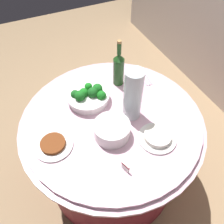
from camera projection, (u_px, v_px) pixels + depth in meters
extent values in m
plane|color=#9E7F5B|center=(112.00, 172.00, 2.00)|extent=(6.00, 6.00, 0.00)
cylinder|color=maroon|center=(112.00, 151.00, 1.74)|extent=(1.01, 1.01, 0.69)
cylinder|color=#E0B2C6|center=(112.00, 121.00, 1.48)|extent=(1.16, 1.16, 0.02)
cylinder|color=#E0B2C6|center=(112.00, 119.00, 1.46)|extent=(1.10, 1.10, 0.03)
cylinder|color=white|center=(88.00, 98.00, 1.52)|extent=(0.26, 0.26, 0.05)
cylinder|color=white|center=(88.00, 94.00, 1.50)|extent=(0.28, 0.28, 0.01)
sphere|color=#195D1E|center=(93.00, 93.00, 1.47)|extent=(0.07, 0.07, 0.07)
sphere|color=#19811E|center=(88.00, 87.00, 1.52)|extent=(0.05, 0.05, 0.05)
sphere|color=#196C1E|center=(80.00, 96.00, 1.45)|extent=(0.07, 0.07, 0.07)
sphere|color=#19731E|center=(101.00, 95.00, 1.47)|extent=(0.06, 0.06, 0.06)
sphere|color=#196B1E|center=(97.00, 89.00, 1.50)|extent=(0.07, 0.07, 0.07)
sphere|color=#195B1E|center=(75.00, 94.00, 1.48)|extent=(0.05, 0.05, 0.05)
sphere|color=#19761E|center=(84.00, 93.00, 1.48)|extent=(0.06, 0.06, 0.06)
cylinder|color=white|center=(112.00, 134.00, 1.36)|extent=(0.21, 0.21, 0.01)
cylinder|color=white|center=(112.00, 133.00, 1.35)|extent=(0.21, 0.21, 0.01)
cylinder|color=white|center=(112.00, 132.00, 1.34)|extent=(0.21, 0.21, 0.01)
cylinder|color=white|center=(112.00, 131.00, 1.33)|extent=(0.21, 0.21, 0.01)
cylinder|color=white|center=(112.00, 130.00, 1.33)|extent=(0.21, 0.21, 0.01)
cylinder|color=white|center=(112.00, 129.00, 1.32)|extent=(0.21, 0.21, 0.01)
cylinder|color=white|center=(112.00, 128.00, 1.31)|extent=(0.21, 0.21, 0.01)
cylinder|color=white|center=(112.00, 127.00, 1.30)|extent=(0.21, 0.21, 0.01)
cylinder|color=white|center=(112.00, 125.00, 1.30)|extent=(0.21, 0.21, 0.01)
cylinder|color=#1F4B1C|center=(119.00, 72.00, 1.58)|extent=(0.07, 0.07, 0.20)
cone|color=#1F4B1C|center=(119.00, 57.00, 1.49)|extent=(0.07, 0.07, 0.04)
cylinder|color=#1F4B1C|center=(119.00, 49.00, 1.44)|extent=(0.03, 0.03, 0.08)
cylinder|color=#B2844C|center=(119.00, 42.00, 1.41)|extent=(0.03, 0.03, 0.02)
cylinder|color=silver|center=(133.00, 95.00, 1.33)|extent=(0.11, 0.11, 0.34)
sphere|color=#E5B26B|center=(133.00, 112.00, 1.42)|extent=(0.06, 0.06, 0.06)
sphere|color=#E5B26B|center=(133.00, 108.00, 1.44)|extent=(0.06, 0.06, 0.06)
sphere|color=#E5B26B|center=(128.00, 110.00, 1.43)|extent=(0.06, 0.06, 0.06)
sphere|color=#72C64C|center=(135.00, 105.00, 1.38)|extent=(0.06, 0.06, 0.06)
sphere|color=#72C64C|center=(132.00, 102.00, 1.41)|extent=(0.06, 0.06, 0.06)
sphere|color=#72C64C|center=(129.00, 105.00, 1.38)|extent=(0.06, 0.06, 0.06)
sphere|color=red|center=(136.00, 98.00, 1.35)|extent=(0.06, 0.06, 0.06)
sphere|color=red|center=(130.00, 96.00, 1.36)|extent=(0.06, 0.06, 0.06)
sphere|color=red|center=(131.00, 100.00, 1.34)|extent=(0.06, 0.06, 0.06)
sphere|color=#E5B26B|center=(136.00, 90.00, 1.32)|extent=(0.06, 0.06, 0.06)
sphere|color=#E5B26B|center=(130.00, 90.00, 1.32)|extent=(0.06, 0.06, 0.06)
sphere|color=#E5B26B|center=(134.00, 94.00, 1.30)|extent=(0.06, 0.06, 0.06)
cylinder|color=silver|center=(143.00, 78.00, 1.68)|extent=(0.16, 0.03, 0.01)
cylinder|color=silver|center=(148.00, 77.00, 1.69)|extent=(0.16, 0.03, 0.01)
sphere|color=silver|center=(150.00, 85.00, 1.63)|extent=(0.01, 0.01, 0.01)
cylinder|color=white|center=(53.00, 145.00, 1.31)|extent=(0.22, 0.22, 0.01)
cylinder|color=brown|center=(53.00, 143.00, 1.29)|extent=(0.14, 0.14, 0.02)
cylinder|color=white|center=(157.00, 138.00, 1.34)|extent=(0.22, 0.22, 0.01)
cylinder|color=white|center=(158.00, 136.00, 1.32)|extent=(0.16, 0.16, 0.03)
cube|color=white|center=(125.00, 167.00, 1.19)|extent=(0.05, 0.02, 0.05)
cube|color=maroon|center=(126.00, 165.00, 1.18)|extent=(0.05, 0.02, 0.01)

